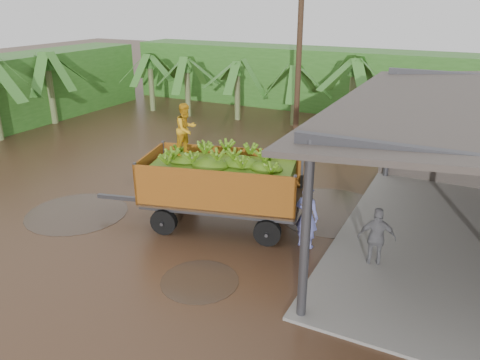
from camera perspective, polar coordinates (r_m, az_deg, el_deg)
name	(u,v)px	position (r m, az deg, el deg)	size (l,w,h in m)	color
ground	(187,207)	(15.53, -6.45, -3.23)	(100.00, 100.00, 0.00)	black
hedge_north	(300,77)	(29.80, 7.30, 12.30)	(22.00, 3.00, 3.60)	#2D661E
banana_trailer	(222,182)	(13.73, -2.24, -0.20)	(6.47, 3.27, 3.64)	orange
man_blue	(307,217)	(12.82, 8.13, -4.44)	(0.66, 0.43, 1.80)	#696FC0
man_grey	(377,238)	(12.31, 16.32, -6.77)	(0.95, 0.40, 1.62)	slate
utility_pole	(298,66)	(20.84, 7.14, 13.59)	(1.20, 0.24, 7.21)	#47301E
banana_plants	(168,99)	(23.57, -8.82, 9.76)	(24.92, 20.74, 4.10)	#2D661E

